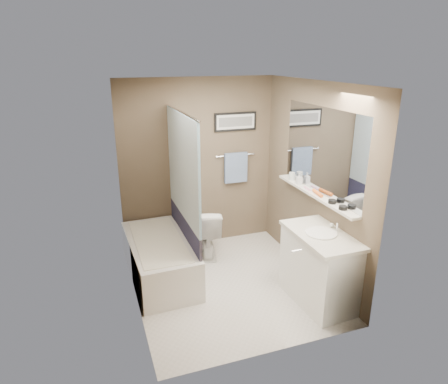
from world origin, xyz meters
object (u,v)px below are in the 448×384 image
object	(u,v)px
candle_bowl_near	(343,208)
soap_bottle	(299,179)
bathtub	(160,259)
toilet	(206,231)
glass_jar	(292,176)
candle_bowl_far	(332,202)
hair_brush_front	(318,193)
vanity	(319,269)

from	to	relation	value
candle_bowl_near	soap_bottle	world-z (taller)	soap_bottle
bathtub	toilet	size ratio (longest dim) A/B	2.17
glass_jar	soap_bottle	size ratio (longest dim) A/B	0.71
candle_bowl_far	toilet	bearing A→B (deg)	127.61
toilet	bathtub	bearing A→B (deg)	41.25
hair_brush_front	vanity	bearing A→B (deg)	-112.78
bathtub	hair_brush_front	xyz separation A→B (m)	(1.79, -0.66, 0.89)
toilet	hair_brush_front	distance (m)	1.69
candle_bowl_far	hair_brush_front	world-z (taller)	hair_brush_front
candle_bowl_far	bathtub	bearing A→B (deg)	151.66
soap_bottle	hair_brush_front	bearing A→B (deg)	-90.00
bathtub	candle_bowl_near	size ratio (longest dim) A/B	16.67
soap_bottle	candle_bowl_near	bearing A→B (deg)	-90.00
vanity	hair_brush_front	world-z (taller)	hair_brush_front
bathtub	candle_bowl_far	bearing A→B (deg)	-30.41
glass_jar	soap_bottle	world-z (taller)	soap_bottle
candle_bowl_far	hair_brush_front	bearing A→B (deg)	90.00
bathtub	candle_bowl_far	world-z (taller)	candle_bowl_far
bathtub	soap_bottle	world-z (taller)	soap_bottle
toilet	soap_bottle	xyz separation A→B (m)	(1.05, -0.63, 0.84)
bathtub	glass_jar	world-z (taller)	glass_jar
hair_brush_front	glass_jar	distance (m)	0.62
bathtub	hair_brush_front	world-z (taller)	hair_brush_front
toilet	hair_brush_front	xyz separation A→B (m)	(1.05, -1.06, 0.79)
vanity	candle_bowl_near	world-z (taller)	candle_bowl_near
candle_bowl_near	candle_bowl_far	world-z (taller)	same
bathtub	hair_brush_front	bearing A→B (deg)	-22.47
bathtub	soap_bottle	distance (m)	2.03
vanity	candle_bowl_far	xyz separation A→B (m)	(0.19, 0.14, 0.73)
candle_bowl_near	glass_jar	distance (m)	1.12
bathtub	toilet	xyz separation A→B (m)	(0.74, 0.40, 0.10)
vanity	soap_bottle	xyz separation A→B (m)	(0.19, 0.88, 0.79)
vanity	candle_bowl_near	distance (m)	0.76
candle_bowl_near	soap_bottle	distance (m)	0.94
toilet	vanity	world-z (taller)	vanity
bathtub	soap_bottle	size ratio (longest dim) A/B	10.66
candle_bowl_near	hair_brush_front	bearing A→B (deg)	90.00
vanity	glass_jar	size ratio (longest dim) A/B	9.00
vanity	hair_brush_front	distance (m)	0.88
bathtub	hair_brush_front	distance (m)	2.10
toilet	hair_brush_front	world-z (taller)	hair_brush_front
vanity	bathtub	bearing A→B (deg)	142.14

